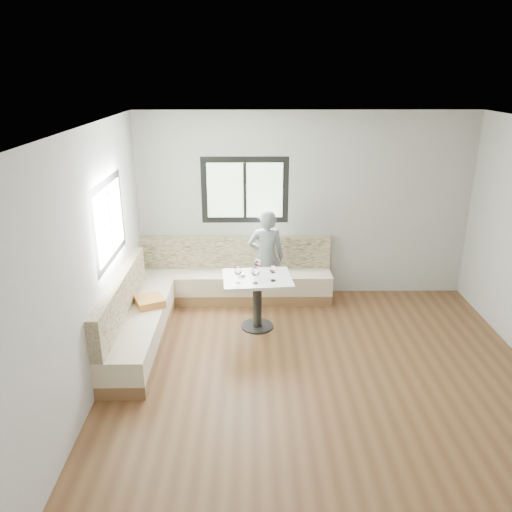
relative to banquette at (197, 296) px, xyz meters
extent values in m
cube|color=brown|center=(1.59, -1.63, -0.33)|extent=(5.00, 5.00, 0.01)
cube|color=white|center=(1.59, -1.63, 2.47)|extent=(5.00, 5.00, 0.01)
cube|color=#B7B7B2|center=(1.59, 0.87, 1.07)|extent=(5.00, 0.01, 2.80)
cube|color=#B7B7B2|center=(1.59, -4.13, 1.07)|extent=(5.00, 0.01, 2.80)
cube|color=#B7B7B2|center=(-0.91, -1.63, 1.07)|extent=(0.01, 5.00, 2.80)
cube|color=black|center=(0.69, 0.86, 1.32)|extent=(1.30, 0.02, 1.00)
cube|color=black|center=(-0.90, -0.73, 1.32)|extent=(0.02, 1.30, 1.00)
cube|color=brown|center=(0.54, 0.59, -0.25)|extent=(2.90, 0.55, 0.16)
cube|color=beige|center=(0.54, 0.59, -0.03)|extent=(2.90, 0.55, 0.29)
cube|color=beige|center=(0.54, 0.80, 0.37)|extent=(2.90, 0.14, 0.50)
cube|color=brown|center=(-0.64, -0.81, -0.25)|extent=(0.55, 2.25, 0.16)
cube|color=beige|center=(-0.64, -0.81, -0.03)|extent=(0.55, 2.25, 0.29)
cube|color=beige|center=(-0.84, -0.81, 0.37)|extent=(0.14, 2.25, 0.50)
cube|color=gold|center=(-0.55, -0.53, 0.17)|extent=(0.45, 0.45, 0.10)
cylinder|color=black|center=(0.85, -0.31, -0.32)|extent=(0.44, 0.44, 0.02)
cylinder|color=black|center=(0.85, -0.31, 0.02)|extent=(0.12, 0.12, 0.70)
cube|color=silver|center=(0.85, -0.31, 0.39)|extent=(0.96, 0.77, 0.04)
imported|color=slate|center=(1.00, 0.44, 0.40)|extent=(0.55, 0.37, 1.47)
cylinder|color=white|center=(0.65, -0.26, 0.43)|extent=(0.09, 0.09, 0.03)
sphere|color=black|center=(0.67, -0.26, 0.44)|extent=(0.02, 0.02, 0.02)
sphere|color=black|center=(0.64, -0.26, 0.44)|extent=(0.02, 0.02, 0.02)
sphere|color=black|center=(0.66, -0.28, 0.44)|extent=(0.02, 0.02, 0.02)
cylinder|color=white|center=(0.60, -0.48, 0.41)|extent=(0.07, 0.07, 0.01)
cylinder|color=white|center=(0.60, -0.48, 0.46)|extent=(0.01, 0.01, 0.10)
ellipsoid|color=white|center=(0.60, -0.48, 0.57)|extent=(0.10, 0.10, 0.12)
cylinder|color=#4D0814|center=(0.60, -0.48, 0.54)|extent=(0.07, 0.07, 0.02)
cylinder|color=white|center=(0.82, -0.51, 0.41)|extent=(0.07, 0.07, 0.01)
cylinder|color=white|center=(0.82, -0.51, 0.46)|extent=(0.01, 0.01, 0.10)
ellipsoid|color=white|center=(0.82, -0.51, 0.57)|extent=(0.10, 0.10, 0.12)
cylinder|color=#4D0814|center=(0.82, -0.51, 0.54)|extent=(0.07, 0.07, 0.02)
cylinder|color=white|center=(1.06, -0.43, 0.41)|extent=(0.07, 0.07, 0.01)
cylinder|color=white|center=(1.06, -0.43, 0.46)|extent=(0.01, 0.01, 0.10)
ellipsoid|color=white|center=(1.06, -0.43, 0.57)|extent=(0.10, 0.10, 0.12)
cylinder|color=#4D0814|center=(1.06, -0.43, 0.54)|extent=(0.07, 0.07, 0.02)
cylinder|color=white|center=(0.86, -0.18, 0.41)|extent=(0.07, 0.07, 0.01)
cylinder|color=white|center=(0.86, -0.18, 0.46)|extent=(0.01, 0.01, 0.10)
ellipsoid|color=white|center=(0.86, -0.18, 0.57)|extent=(0.10, 0.10, 0.12)
cylinder|color=#4D0814|center=(0.86, -0.18, 0.54)|extent=(0.07, 0.07, 0.02)
camera|label=1|loc=(0.76, -6.41, 2.99)|focal=35.00mm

